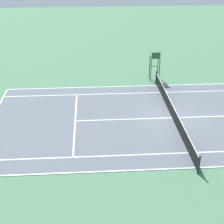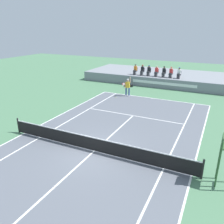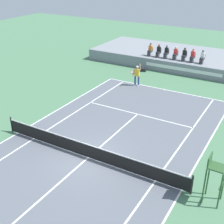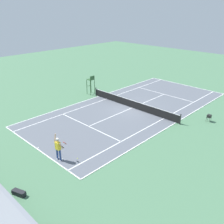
{
  "view_description": "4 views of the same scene",
  "coord_description": "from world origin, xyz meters",
  "px_view_note": "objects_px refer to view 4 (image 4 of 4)",
  "views": [
    {
      "loc": [
        -19.61,
        5.29,
        10.81
      ],
      "look_at": [
        -0.78,
        4.04,
        1.0
      ],
      "focal_mm": 54.77,
      "sensor_mm": 36.0,
      "label": 1
    },
    {
      "loc": [
        6.11,
        -10.19,
        6.85
      ],
      "look_at": [
        -0.78,
        4.04,
        1.0
      ],
      "focal_mm": 36.94,
      "sensor_mm": 36.0,
      "label": 2
    },
    {
      "loc": [
        8.47,
        -11.83,
        10.01
      ],
      "look_at": [
        -0.78,
        4.04,
        1.0
      ],
      "focal_mm": 49.36,
      "sensor_mm": 36.0,
      "label": 3
    },
    {
      "loc": [
        -16.13,
        19.93,
        10.5
      ],
      "look_at": [
        -0.78,
        4.04,
        1.0
      ],
      "focal_mm": 39.78,
      "sensor_mm": 36.0,
      "label": 4
    }
  ],
  "objects_px": {
    "ball_hopper": "(209,116)",
    "tennis_ball": "(78,159)",
    "tennis_player": "(58,148)",
    "equipment_bag": "(19,193)",
    "umpire_chair": "(91,82)"
  },
  "relations": [
    {
      "from": "tennis_player",
      "to": "ball_hopper",
      "type": "bearing_deg",
      "value": -109.58
    },
    {
      "from": "ball_hopper",
      "to": "tennis_ball",
      "type": "bearing_deg",
      "value": 72.42
    },
    {
      "from": "tennis_ball",
      "to": "ball_hopper",
      "type": "bearing_deg",
      "value": -107.58
    },
    {
      "from": "tennis_ball",
      "to": "equipment_bag",
      "type": "bearing_deg",
      "value": 95.52
    },
    {
      "from": "equipment_bag",
      "to": "ball_hopper",
      "type": "height_order",
      "value": "ball_hopper"
    },
    {
      "from": "tennis_player",
      "to": "equipment_bag",
      "type": "relative_size",
      "value": 2.18
    },
    {
      "from": "umpire_chair",
      "to": "ball_hopper",
      "type": "bearing_deg",
      "value": -169.94
    },
    {
      "from": "tennis_player",
      "to": "umpire_chair",
      "type": "relative_size",
      "value": 0.85
    },
    {
      "from": "tennis_player",
      "to": "tennis_ball",
      "type": "distance_m",
      "value": 1.64
    },
    {
      "from": "tennis_player",
      "to": "equipment_bag",
      "type": "bearing_deg",
      "value": 109.19
    },
    {
      "from": "umpire_chair",
      "to": "ball_hopper",
      "type": "relative_size",
      "value": 3.49
    },
    {
      "from": "tennis_ball",
      "to": "umpire_chair",
      "type": "relative_size",
      "value": 0.03
    },
    {
      "from": "tennis_player",
      "to": "equipment_bag",
      "type": "xyz_separation_m",
      "value": [
        -1.34,
        3.84,
        -0.83
      ]
    },
    {
      "from": "ball_hopper",
      "to": "umpire_chair",
      "type": "bearing_deg",
      "value": 10.06
    },
    {
      "from": "tennis_ball",
      "to": "ball_hopper",
      "type": "relative_size",
      "value": 0.1
    }
  ]
}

